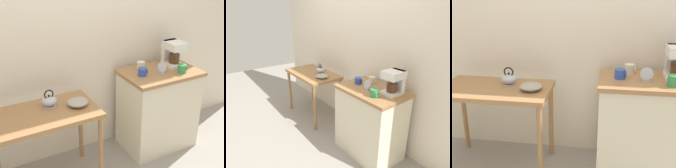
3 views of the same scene
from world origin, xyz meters
TOP-DOWN VIEW (x-y plane):
  - ground_plane at (0.00, 0.00)m, footprint 8.00×8.00m
  - back_wall at (0.10, 0.42)m, footprint 4.40×0.10m
  - wooden_table at (-0.58, -0.02)m, footprint 0.95×0.55m
  - kitchen_counter at (0.69, 0.04)m, footprint 0.79×0.54m
  - bowl_stoneware at (-0.26, -0.04)m, footprint 0.19×0.19m
  - teakettle at (-0.48, 0.07)m, footprint 0.17×0.14m
  - mug_small_cream at (0.54, 0.18)m, footprint 0.09×0.08m
  - mug_tall_green at (0.85, -0.10)m, footprint 0.09×0.08m
  - mug_blue at (0.46, 0.03)m, footprint 0.09×0.09m
  - table_clock at (0.66, -0.01)m, footprint 0.10×0.05m

SIDE VIEW (x-z plane):
  - ground_plane at x=0.00m, z-range 0.00..0.00m
  - kitchen_counter at x=0.69m, z-range 0.00..0.88m
  - wooden_table at x=-0.58m, z-range 0.28..1.04m
  - bowl_stoneware at x=-0.26m, z-range 0.77..0.82m
  - teakettle at x=-0.48m, z-range 0.73..0.89m
  - mug_blue at x=0.46m, z-range 0.88..0.96m
  - mug_small_cream at x=0.54m, z-range 0.88..0.96m
  - mug_tall_green at x=0.85m, z-range 0.88..0.97m
  - table_clock at x=0.66m, z-range 0.87..0.99m
  - back_wall at x=0.10m, z-range 0.00..2.80m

